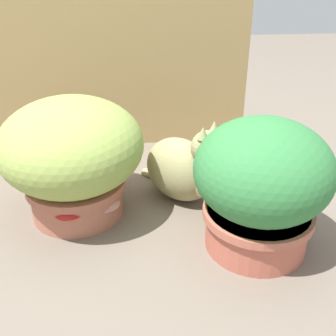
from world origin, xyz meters
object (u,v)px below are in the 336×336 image
Objects in this scene: mushroom_ornament_pink at (102,199)px; grass_planter at (72,155)px; leafy_planter at (262,184)px; mushroom_ornament_red at (69,212)px; cat at (184,168)px.

grass_planter is at bearing 144.72° from mushroom_ornament_pink.
mushroom_ornament_pink is (-0.45, 0.16, -0.12)m from leafy_planter.
grass_planter reaches higher than mushroom_ornament_pink.
mushroom_ornament_red is at bearing -94.85° from grass_planter.
mushroom_ornament_red is at bearing -148.75° from mushroom_ornament_pink.
leafy_planter is at bearing -56.65° from cat.
grass_planter is at bearing 85.15° from mushroom_ornament_red.
grass_planter is 3.72× the size of mushroom_ornament_pink.
leafy_planter is 1.13× the size of cat.
leafy_planter reaches higher than grass_planter.
mushroom_ornament_pink is (0.09, -0.06, -0.13)m from grass_planter.
leafy_planter is at bearing -10.31° from mushroom_ornament_red.
grass_planter is 0.58m from leafy_planter.
cat is at bearing 25.20° from mushroom_ornament_red.
cat is at bearing 22.89° from mushroom_ornament_pink.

